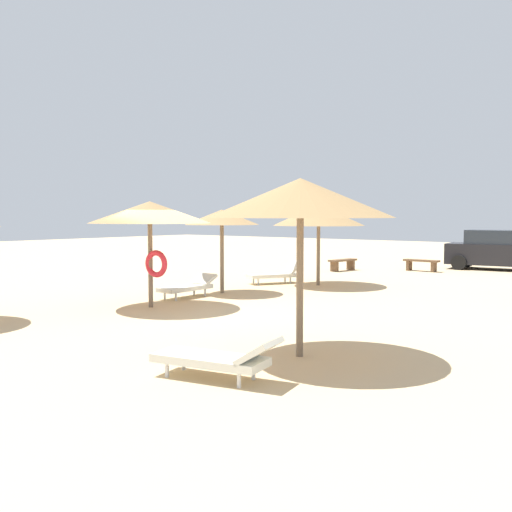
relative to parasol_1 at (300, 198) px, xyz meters
name	(u,v)px	position (x,y,z in m)	size (l,w,h in m)	color
ground_plane	(181,311)	(-4.94, 2.04, -2.65)	(80.00, 80.00, 0.00)	#D1B284
parasol_1	(300,198)	(0.00, 0.00, 0.00)	(3.11, 3.11, 2.98)	#75604C
parasol_2	(150,213)	(-5.98, 1.99, -0.23)	(3.11, 3.11, 2.72)	#75604C
parasol_3	(319,215)	(-5.16, 8.69, -0.29)	(3.06, 3.06, 2.72)	#75604C
parasol_5	(222,218)	(-6.38, 5.19, -0.36)	(2.25, 2.25, 2.53)	#75604C
lounger_1	(218,358)	(-0.13, -1.89, -2.33)	(2.00, 1.02, 0.66)	silver
lounger_2	(189,287)	(-6.54, 3.91, -2.34)	(0.68, 1.93, 0.62)	silver
lounger_3	(276,274)	(-6.60, 8.23, -2.32)	(1.48, 1.94, 0.76)	silver
bench_0	(421,263)	(-4.42, 15.59, -2.30)	(1.51, 0.45, 0.49)	brown
bench_1	(343,263)	(-7.13, 13.73, -2.30)	(0.61, 1.54, 0.49)	brown
parked_car	(495,251)	(-2.21, 18.22, -1.82)	(4.18, 2.38, 1.72)	black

